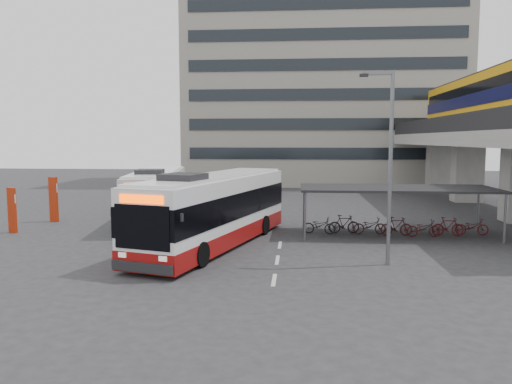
# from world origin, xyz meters

# --- Properties ---
(ground) EXTENTS (120.00, 120.00, 0.00)m
(ground) POSITION_xyz_m (0.00, 0.00, 0.00)
(ground) COLOR #28282B
(ground) RESTS_ON ground
(viaduct) EXTENTS (8.00, 32.00, 9.68)m
(viaduct) POSITION_xyz_m (17.00, 13.70, 6.23)
(viaduct) COLOR gray
(viaduct) RESTS_ON ground
(bike_shelter) EXTENTS (10.00, 4.00, 2.54)m
(bike_shelter) POSITION_xyz_m (8.50, 3.00, 1.36)
(bike_shelter) COLOR #595B60
(bike_shelter) RESTS_ON ground
(office_block) EXTENTS (30.00, 15.00, 25.00)m
(office_block) POSITION_xyz_m (6.00, 36.00, 12.50)
(office_block) COLOR gray
(office_block) RESTS_ON ground
(road_markings) EXTENTS (0.15, 7.60, 0.01)m
(road_markings) POSITION_xyz_m (2.50, -3.00, 0.01)
(road_markings) COLOR beige
(road_markings) RESTS_ON ground
(bus_main) EXTENTS (5.92, 12.50, 3.62)m
(bus_main) POSITION_xyz_m (-0.56, -0.35, 1.68)
(bus_main) COLOR white
(bus_main) RESTS_ON ground
(bus_teal) EXTENTS (4.06, 11.65, 3.37)m
(bus_teal) POSITION_xyz_m (-5.25, 6.38, 1.57)
(bus_teal) COLOR white
(bus_teal) RESTS_ON ground
(pedestrian) EXTENTS (0.53, 0.66, 1.58)m
(pedestrian) POSITION_xyz_m (-4.14, 0.84, 0.79)
(pedestrian) COLOR black
(pedestrian) RESTS_ON ground
(lamp_post) EXTENTS (1.35, 0.21, 7.68)m
(lamp_post) POSITION_xyz_m (6.86, -3.43, 4.38)
(lamp_post) COLOR #595B60
(lamp_post) RESTS_ON ground
(sign_totem_mid) EXTENTS (0.52, 0.29, 2.45)m
(sign_totem_mid) POSITION_xyz_m (-12.00, 1.98, 1.27)
(sign_totem_mid) COLOR #A02409
(sign_totem_mid) RESTS_ON ground
(sign_totem_north) EXTENTS (0.59, 0.30, 2.75)m
(sign_totem_north) POSITION_xyz_m (-11.54, 5.69, 1.42)
(sign_totem_north) COLOR #A02409
(sign_totem_north) RESTS_ON ground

